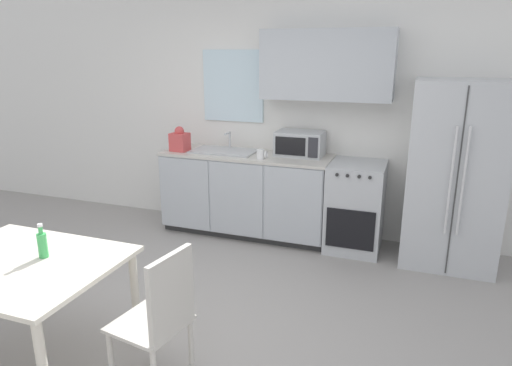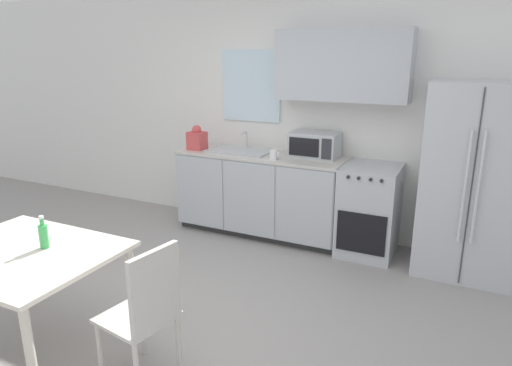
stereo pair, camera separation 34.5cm
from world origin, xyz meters
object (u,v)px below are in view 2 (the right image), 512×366
(microwave, at_px, (315,145))
(drink_bottle, at_px, (44,235))
(refrigerator, at_px, (472,181))
(dining_chair_side, at_px, (147,308))
(oven_range, at_px, (369,210))
(coffee_mug, at_px, (274,155))
(dining_table, at_px, (23,264))

(microwave, bearing_deg, drink_bottle, -111.27)
(refrigerator, relative_size, dining_chair_side, 1.90)
(oven_range, distance_m, dining_chair_side, 2.66)
(refrigerator, bearing_deg, dining_chair_side, -123.56)
(coffee_mug, bearing_deg, oven_range, 11.07)
(coffee_mug, xyz_separation_m, drink_bottle, (-0.68, -2.31, -0.16))
(oven_range, distance_m, drink_bottle, 3.02)
(microwave, relative_size, dining_table, 0.42)
(coffee_mug, height_order, dining_table, coffee_mug)
(coffee_mug, xyz_separation_m, dining_chair_side, (0.20, -2.36, -0.44))
(refrigerator, relative_size, microwave, 3.52)
(dining_table, bearing_deg, microwave, 67.81)
(dining_chair_side, bearing_deg, dining_table, 103.11)
(oven_range, height_order, refrigerator, refrigerator)
(refrigerator, relative_size, coffee_mug, 16.02)
(drink_bottle, bearing_deg, coffee_mug, 73.57)
(microwave, xyz_separation_m, drink_bottle, (-1.02, -2.61, -0.24))
(refrigerator, distance_m, dining_table, 3.71)
(microwave, relative_size, dining_chair_side, 0.54)
(coffee_mug, height_order, dining_chair_side, coffee_mug)
(oven_range, bearing_deg, drink_bottle, -123.52)
(coffee_mug, bearing_deg, dining_table, -107.76)
(coffee_mug, relative_size, dining_table, 0.09)
(oven_range, xyz_separation_m, microwave, (-0.64, 0.11, 0.60))
(refrigerator, xyz_separation_m, drink_bottle, (-2.56, -2.47, -0.06))
(oven_range, relative_size, microwave, 1.83)
(refrigerator, height_order, microwave, refrigerator)
(refrigerator, height_order, dining_chair_side, refrigerator)
(coffee_mug, relative_size, dining_chair_side, 0.12)
(dining_table, relative_size, drink_bottle, 5.25)
(oven_range, distance_m, microwave, 0.89)
(oven_range, relative_size, dining_chair_side, 0.99)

